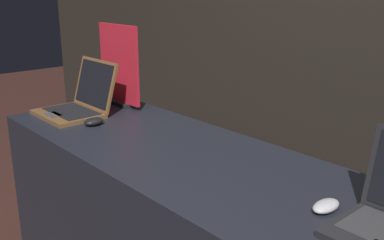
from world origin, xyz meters
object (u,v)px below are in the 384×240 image
Objects in this scene: mouse_back at (326,206)px; promo_stand_front at (119,68)px; mouse_front at (94,122)px; laptop_front at (79,102)px.

promo_stand_front is at bearing 171.54° from mouse_back.
promo_stand_front is (-0.24, 0.31, 0.20)m from mouse_front.
mouse_front reaches higher than mouse_back.
laptop_front is 3.19× the size of mouse_back.
laptop_front is at bearing 168.50° from mouse_front.
mouse_back is (1.47, 0.04, -0.05)m from laptop_front.
laptop_front is 3.53× the size of mouse_front.
mouse_front is 0.22× the size of promo_stand_front.
laptop_front is 0.24m from mouse_front.
promo_stand_front reaches higher than mouse_back.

